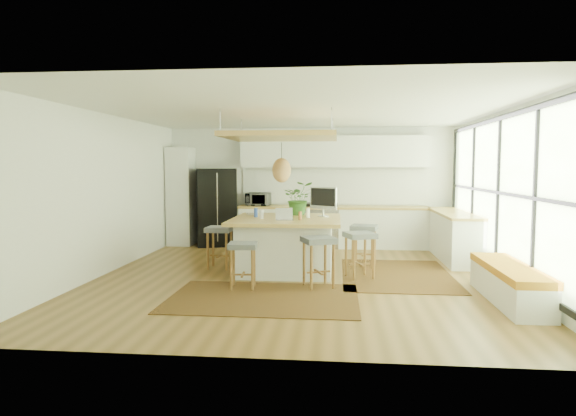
# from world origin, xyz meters

# --- Properties ---
(floor) EXTENTS (7.00, 7.00, 0.00)m
(floor) POSITION_xyz_m (0.00, 0.00, 0.00)
(floor) COLOR brown
(floor) RESTS_ON ground
(ceiling) EXTENTS (7.00, 7.00, 0.00)m
(ceiling) POSITION_xyz_m (0.00, 0.00, 2.70)
(ceiling) COLOR white
(ceiling) RESTS_ON ground
(wall_back) EXTENTS (6.50, 0.00, 6.50)m
(wall_back) POSITION_xyz_m (0.00, 3.50, 1.35)
(wall_back) COLOR white
(wall_back) RESTS_ON ground
(wall_front) EXTENTS (6.50, 0.00, 6.50)m
(wall_front) POSITION_xyz_m (0.00, -3.50, 1.35)
(wall_front) COLOR white
(wall_front) RESTS_ON ground
(wall_left) EXTENTS (0.00, 7.00, 7.00)m
(wall_left) POSITION_xyz_m (-3.25, 0.00, 1.35)
(wall_left) COLOR white
(wall_left) RESTS_ON ground
(wall_right) EXTENTS (0.00, 7.00, 7.00)m
(wall_right) POSITION_xyz_m (3.25, 0.00, 1.35)
(wall_right) COLOR white
(wall_right) RESTS_ON ground
(window_wall) EXTENTS (0.10, 6.20, 2.60)m
(window_wall) POSITION_xyz_m (3.22, 0.00, 1.40)
(window_wall) COLOR black
(window_wall) RESTS_ON wall_right
(pantry) EXTENTS (0.55, 0.60, 2.25)m
(pantry) POSITION_xyz_m (-2.95, 3.18, 1.12)
(pantry) COLOR silver
(pantry) RESTS_ON floor
(back_counter_base) EXTENTS (4.20, 0.60, 0.88)m
(back_counter_base) POSITION_xyz_m (0.55, 3.18, 0.44)
(back_counter_base) COLOR silver
(back_counter_base) RESTS_ON floor
(back_counter_top) EXTENTS (4.24, 0.64, 0.05)m
(back_counter_top) POSITION_xyz_m (0.55, 3.18, 0.90)
(back_counter_top) COLOR #A4823A
(back_counter_top) RESTS_ON back_counter_base
(backsplash) EXTENTS (4.20, 0.02, 0.80)m
(backsplash) POSITION_xyz_m (0.55, 3.48, 1.35)
(backsplash) COLOR white
(backsplash) RESTS_ON wall_back
(upper_cabinets) EXTENTS (4.20, 0.34, 0.70)m
(upper_cabinets) POSITION_xyz_m (0.55, 3.32, 2.15)
(upper_cabinets) COLOR silver
(upper_cabinets) RESTS_ON wall_back
(range) EXTENTS (0.76, 0.62, 1.00)m
(range) POSITION_xyz_m (0.30, 3.18, 0.50)
(range) COLOR #A5A5AA
(range) RESTS_ON floor
(right_counter_base) EXTENTS (0.60, 2.50, 0.88)m
(right_counter_base) POSITION_xyz_m (2.93, 2.00, 0.44)
(right_counter_base) COLOR silver
(right_counter_base) RESTS_ON floor
(right_counter_top) EXTENTS (0.64, 2.54, 0.05)m
(right_counter_top) POSITION_xyz_m (2.93, 2.00, 0.90)
(right_counter_top) COLOR #A4823A
(right_counter_top) RESTS_ON right_counter_base
(window_bench) EXTENTS (0.52, 2.00, 0.50)m
(window_bench) POSITION_xyz_m (2.95, -1.20, 0.25)
(window_bench) COLOR silver
(window_bench) RESTS_ON floor
(ceiling_panel) EXTENTS (1.86, 1.86, 0.80)m
(ceiling_panel) POSITION_xyz_m (-0.30, 0.40, 2.05)
(ceiling_panel) COLOR #A4823A
(ceiling_panel) RESTS_ON ceiling
(rug_near) EXTENTS (2.60, 1.80, 0.01)m
(rug_near) POSITION_xyz_m (-0.36, -1.35, 0.01)
(rug_near) COLOR black
(rug_near) RESTS_ON floor
(rug_right) EXTENTS (1.80, 2.60, 0.01)m
(rug_right) POSITION_xyz_m (1.64, 0.36, 0.01)
(rug_right) COLOR black
(rug_right) RESTS_ON floor
(fridge) EXTENTS (1.04, 0.92, 1.77)m
(fridge) POSITION_xyz_m (-2.11, 3.15, 0.93)
(fridge) COLOR black
(fridge) RESTS_ON floor
(island) EXTENTS (1.85, 1.85, 0.93)m
(island) POSITION_xyz_m (-0.22, 0.48, 0.47)
(island) COLOR #A4823A
(island) RESTS_ON floor
(stool_near_left) EXTENTS (0.44, 0.44, 0.69)m
(stool_near_left) POSITION_xyz_m (-0.74, -0.84, 0.35)
(stool_near_left) COLOR #4B4F53
(stool_near_left) RESTS_ON floor
(stool_near_right) EXTENTS (0.59, 0.59, 0.76)m
(stool_near_right) POSITION_xyz_m (0.37, -0.65, 0.35)
(stool_near_right) COLOR #4B4F53
(stool_near_right) RESTS_ON floor
(stool_right_front) EXTENTS (0.57, 0.57, 0.75)m
(stool_right_front) POSITION_xyz_m (1.01, 0.04, 0.35)
(stool_right_front) COLOR #4B4F53
(stool_right_front) RESTS_ON floor
(stool_right_back) EXTENTS (0.53, 0.53, 0.76)m
(stool_right_back) POSITION_xyz_m (1.13, 0.97, 0.35)
(stool_right_back) COLOR #4B4F53
(stool_right_back) RESTS_ON floor
(stool_left_side) EXTENTS (0.46, 0.46, 0.75)m
(stool_left_side) POSITION_xyz_m (-1.44, 0.60, 0.35)
(stool_left_side) COLOR #4B4F53
(stool_left_side) RESTS_ON floor
(laptop) EXTENTS (0.33, 0.35, 0.21)m
(laptop) POSITION_xyz_m (-0.22, 0.12, 1.05)
(laptop) COLOR #A5A5AA
(laptop) RESTS_ON island
(monitor) EXTENTS (0.59, 0.50, 0.53)m
(monitor) POSITION_xyz_m (0.40, 0.76, 1.19)
(monitor) COLOR #A5A5AA
(monitor) RESTS_ON island
(microwave) EXTENTS (0.56, 0.36, 0.36)m
(microwave) POSITION_xyz_m (-1.15, 3.18, 1.10)
(microwave) COLOR #A5A5AA
(microwave) RESTS_ON back_counter_top
(island_plant) EXTENTS (0.65, 0.70, 0.48)m
(island_plant) POSITION_xyz_m (-0.05, 1.05, 1.17)
(island_plant) COLOR #1E4C19
(island_plant) RESTS_ON island
(island_bowl) EXTENTS (0.22, 0.22, 0.05)m
(island_bowl) POSITION_xyz_m (-0.90, 0.90, 0.96)
(island_bowl) COLOR white
(island_bowl) RESTS_ON island
(island_bottle_0) EXTENTS (0.07, 0.07, 0.19)m
(island_bottle_0) POSITION_xyz_m (-0.77, 0.58, 1.03)
(island_bottle_0) COLOR #2C4AB2
(island_bottle_0) RESTS_ON island
(island_bottle_1) EXTENTS (0.07, 0.07, 0.19)m
(island_bottle_1) POSITION_xyz_m (-0.62, 0.33, 1.03)
(island_bottle_1) COLOR silver
(island_bottle_1) RESTS_ON island
(island_bottle_2) EXTENTS (0.07, 0.07, 0.19)m
(island_bottle_2) POSITION_xyz_m (0.03, 0.18, 1.03)
(island_bottle_2) COLOR #AD6739
(island_bottle_2) RESTS_ON island
(island_bottle_3) EXTENTS (0.07, 0.07, 0.19)m
(island_bottle_3) POSITION_xyz_m (0.13, 0.53, 1.03)
(island_bottle_3) COLOR white
(island_bottle_3) RESTS_ON island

